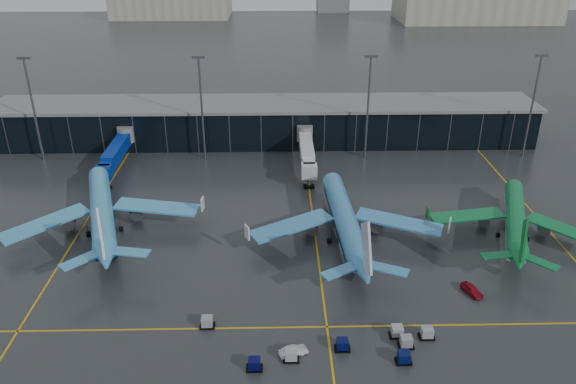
{
  "coord_description": "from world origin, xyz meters",
  "views": [
    {
      "loc": [
        2.85,
        -80.11,
        53.83
      ],
      "look_at": [
        5.0,
        18.0,
        6.0
      ],
      "focal_mm": 35.0,
      "sensor_mm": 36.0,
      "label": 1
    }
  ],
  "objects_px": {
    "airliner_aer_lingus": "(517,207)",
    "service_van_red": "(472,290)",
    "airliner_klm_near": "(345,206)",
    "service_van_white": "(293,351)",
    "airliner_arkefly": "(100,197)",
    "baggage_carts": "(341,344)",
    "mobile_airstair": "(346,245)"
  },
  "relations": [
    {
      "from": "airliner_arkefly",
      "to": "airliner_klm_near",
      "type": "xyz_separation_m",
      "value": [
        45.83,
        -4.22,
        -0.14
      ]
    },
    {
      "from": "airliner_klm_near",
      "to": "service_van_white",
      "type": "bearing_deg",
      "value": -111.02
    },
    {
      "from": "airliner_aer_lingus",
      "to": "service_van_red",
      "type": "distance_m",
      "value": 23.55
    },
    {
      "from": "baggage_carts",
      "to": "service_van_white",
      "type": "xyz_separation_m",
      "value": [
        -6.67,
        -1.18,
        -0.11
      ]
    },
    {
      "from": "airliner_arkefly",
      "to": "baggage_carts",
      "type": "distance_m",
      "value": 54.87
    },
    {
      "from": "baggage_carts",
      "to": "service_van_white",
      "type": "distance_m",
      "value": 6.77
    },
    {
      "from": "airliner_klm_near",
      "to": "service_van_red",
      "type": "distance_m",
      "value": 26.6
    },
    {
      "from": "baggage_carts",
      "to": "service_van_red",
      "type": "bearing_deg",
      "value": 28.86
    },
    {
      "from": "airliner_aer_lingus",
      "to": "baggage_carts",
      "type": "bearing_deg",
      "value": -119.63
    },
    {
      "from": "baggage_carts",
      "to": "service_van_white",
      "type": "height_order",
      "value": "baggage_carts"
    },
    {
      "from": "airliner_aer_lingus",
      "to": "service_van_red",
      "type": "height_order",
      "value": "airliner_aer_lingus"
    },
    {
      "from": "airliner_klm_near",
      "to": "airliner_aer_lingus",
      "type": "bearing_deg",
      "value": -2.34
    },
    {
      "from": "airliner_klm_near",
      "to": "mobile_airstair",
      "type": "bearing_deg",
      "value": -91.52
    },
    {
      "from": "mobile_airstair",
      "to": "service_van_red",
      "type": "bearing_deg",
      "value": -42.16
    },
    {
      "from": "service_van_white",
      "to": "service_van_red",
      "type": "bearing_deg",
      "value": -86.45
    },
    {
      "from": "airliner_arkefly",
      "to": "baggage_carts",
      "type": "xyz_separation_m",
      "value": [
        42.13,
        -34.64,
        -5.96
      ]
    },
    {
      "from": "airliner_aer_lingus",
      "to": "service_van_white",
      "type": "xyz_separation_m",
      "value": [
        -42.55,
        -31.9,
        -5.1
      ]
    },
    {
      "from": "baggage_carts",
      "to": "mobile_airstair",
      "type": "distance_m",
      "value": 26.55
    },
    {
      "from": "airliner_arkefly",
      "to": "airliner_aer_lingus",
      "type": "xyz_separation_m",
      "value": [
        78.01,
        -3.93,
        -0.98
      ]
    },
    {
      "from": "baggage_carts",
      "to": "mobile_airstair",
      "type": "bearing_deg",
      "value": 81.78
    },
    {
      "from": "airliner_arkefly",
      "to": "mobile_airstair",
      "type": "relative_size",
      "value": 12.7
    },
    {
      "from": "service_van_white",
      "to": "airliner_arkefly",
      "type": "bearing_deg",
      "value": 23.32
    },
    {
      "from": "airliner_klm_near",
      "to": "mobile_airstair",
      "type": "xyz_separation_m",
      "value": [
        0.1,
        -4.15,
        -5.82
      ]
    },
    {
      "from": "airliner_arkefly",
      "to": "airliner_aer_lingus",
      "type": "relative_size",
      "value": 1.17
    },
    {
      "from": "airliner_arkefly",
      "to": "mobile_airstair",
      "type": "distance_m",
      "value": 47.06
    },
    {
      "from": "airliner_klm_near",
      "to": "service_van_white",
      "type": "relative_size",
      "value": 10.83
    },
    {
      "from": "mobile_airstair",
      "to": "airliner_aer_lingus",
      "type": "bearing_deg",
      "value": 3.08
    },
    {
      "from": "service_van_white",
      "to": "airliner_klm_near",
      "type": "bearing_deg",
      "value": -39.54
    },
    {
      "from": "airliner_aer_lingus",
      "to": "baggage_carts",
      "type": "distance_m",
      "value": 47.5
    },
    {
      "from": "airliner_klm_near",
      "to": "service_van_white",
      "type": "distance_m",
      "value": 33.79
    },
    {
      "from": "airliner_aer_lingus",
      "to": "service_van_white",
      "type": "height_order",
      "value": "airliner_aer_lingus"
    },
    {
      "from": "airliner_klm_near",
      "to": "baggage_carts",
      "type": "relative_size",
      "value": 1.27
    }
  ]
}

